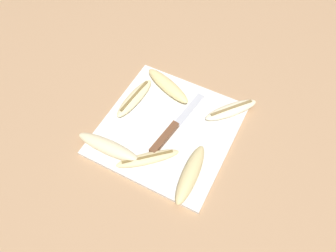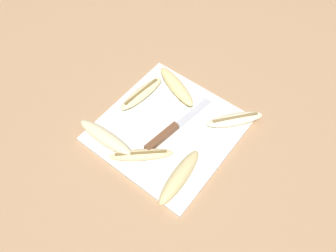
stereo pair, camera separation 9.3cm
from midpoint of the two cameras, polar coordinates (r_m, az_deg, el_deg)
ground_plane at (r=0.95m, az=2.80°, el=-0.95°), size 4.00×4.00×0.00m
cutting_board at (r=0.95m, az=2.81°, el=-0.75°), size 0.36×0.37×0.01m
knife at (r=0.92m, az=2.83°, el=-1.38°), size 0.06×0.26×0.02m
banana_golden_short at (r=1.02m, az=4.09°, el=6.74°), size 0.18×0.10×0.03m
banana_mellow_near at (r=0.88m, az=-1.62°, el=-5.30°), size 0.15×0.14×0.02m
banana_spotted_left at (r=0.85m, az=5.17°, el=-9.06°), size 0.06×0.18×0.03m
banana_cream_curved at (r=0.91m, az=-7.96°, el=-2.25°), size 0.19×0.05×0.03m
banana_bright_far at (r=0.97m, az=14.26°, el=0.91°), size 0.14×0.16×0.02m
banana_soft_right at (r=1.00m, az=-2.01°, el=5.46°), size 0.06×0.17×0.02m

